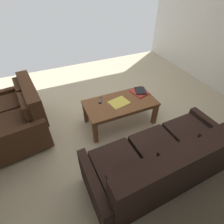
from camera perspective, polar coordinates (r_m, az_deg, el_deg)
The scene contains 7 objects.
ground_plane at distance 3.30m, azimuth 0.24°, elevation -1.40°, with size 5.20×4.99×0.01m, color beige.
sofa_main at distance 2.24m, azimuth 16.53°, elevation -15.73°, with size 1.85×0.86×0.92m.
loveseat_near at distance 3.13m, azimuth -28.35°, elevation -1.08°, with size 0.93×1.30×0.86m.
coffee_table at distance 2.92m, azimuth 2.76°, elevation 2.23°, with size 1.20×0.62×0.46m.
book_stack at distance 3.14m, azimuth 9.19°, elevation 6.71°, with size 0.30×0.34×0.05m.
tv_remote at distance 2.91m, azimuth -3.88°, elevation 3.83°, with size 0.11×0.16×0.02m.
loose_magazine at distance 2.87m, azimuth 2.34°, elevation 3.21°, with size 0.25×0.31×0.01m, color #E0CC4C.
Camera 1 is at (1.00, 2.24, 2.20)m, focal length 27.52 mm.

